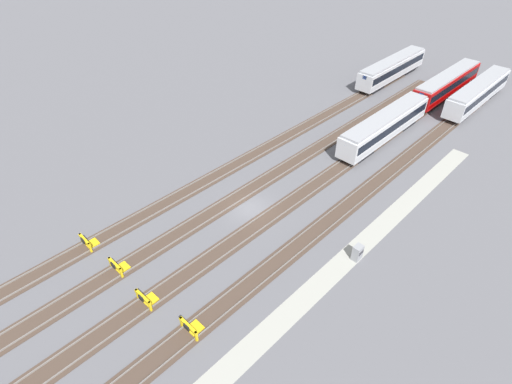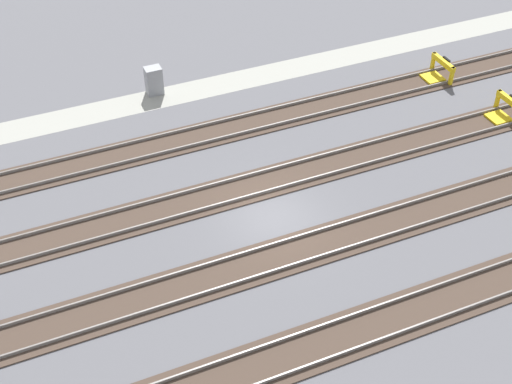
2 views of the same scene
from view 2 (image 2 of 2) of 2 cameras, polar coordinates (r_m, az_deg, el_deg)
ground_plane at (r=31.92m, az=1.42°, el=-2.07°), size 400.00×400.00×0.00m
service_walkway at (r=40.44m, az=-5.28°, el=8.03°), size 54.00×2.00×0.01m
rail_track_nearest at (r=37.04m, az=-3.12°, el=4.85°), size 90.00×2.23×0.21m
rail_track_near_inner at (r=33.53m, az=-0.25°, el=0.51°), size 90.00×2.24×0.21m
rail_track_middle at (r=30.35m, az=3.26°, el=-4.79°), size 90.00×2.24×0.21m
rail_track_far_inner at (r=27.64m, az=7.60°, el=-11.20°), size 90.00×2.23×0.21m
bumper_stop_nearest_track at (r=42.46m, az=14.39°, el=9.38°), size 1.35×2.00×1.22m
bumper_stop_near_inner_track at (r=39.99m, az=19.28°, el=6.20°), size 1.36×2.01×1.22m
electrical_cabinet at (r=40.10m, az=-8.18°, el=8.81°), size 0.90×0.73×1.60m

